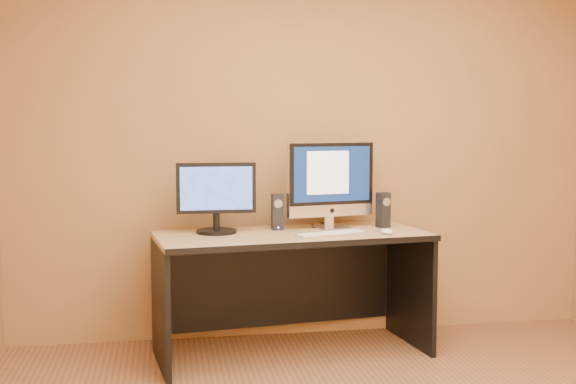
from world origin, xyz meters
TOP-DOWN VIEW (x-y plane):
  - walls at (0.00, 0.00)m, footprint 4.00×4.00m
  - desk at (-0.19, 1.55)m, footprint 1.74×0.93m
  - imac at (0.10, 1.69)m, footprint 0.62×0.33m
  - second_monitor at (-0.65, 1.63)m, footprint 0.50×0.25m
  - speaker_left at (-0.25, 1.71)m, footprint 0.07×0.07m
  - speaker_right at (0.44, 1.69)m, footprint 0.09×0.09m
  - keyboard at (0.03, 1.43)m, footprint 0.46×0.26m
  - mouse at (0.38, 1.40)m, footprint 0.09×0.12m
  - cable_a at (0.12, 1.86)m, footprint 0.08×0.22m
  - cable_b at (-0.00, 1.83)m, footprint 0.04×0.19m

SIDE VIEW (x-z plane):
  - desk at x=-0.19m, z-range 0.00..0.77m
  - cable_a at x=0.12m, z-range 0.77..0.78m
  - cable_b at x=0.00m, z-range 0.77..0.78m
  - keyboard at x=0.03m, z-range 0.77..0.79m
  - mouse at x=0.38m, z-range 0.77..0.81m
  - speaker_left at x=-0.25m, z-range 0.77..1.00m
  - speaker_right at x=0.44m, z-range 0.77..1.00m
  - second_monitor at x=-0.65m, z-range 0.77..1.20m
  - imac at x=0.10m, z-range 0.77..1.34m
  - walls at x=0.00m, z-range 0.00..2.60m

